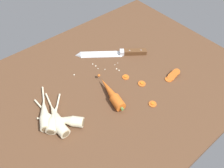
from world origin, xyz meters
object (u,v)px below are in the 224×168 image
at_px(chefs_knife, 110,53).
at_px(carrot_slice_stack, 173,76).
at_px(carrot_slice_stray_mid, 153,104).
at_px(parsnip_outer, 55,122).
at_px(carrot_slice_stray_far, 126,77).
at_px(whole_carrot, 112,94).
at_px(parsnip_back, 68,121).
at_px(carrot_slice_stray_near, 142,83).
at_px(parsnip_mid_right, 45,114).
at_px(parsnip_front, 54,118).
at_px(parsnip_mid_left, 56,117).

height_order(chefs_knife, carrot_slice_stack, same).
xyz_separation_m(chefs_knife, carrot_slice_stray_mid, (-0.06, -0.34, -0.00)).
distance_m(parsnip_outer, carrot_slice_stray_far, 0.36).
bearing_deg(whole_carrot, parsnip_back, 177.88).
bearing_deg(carrot_slice_stray_mid, parsnip_back, 155.55).
relative_size(carrot_slice_stack, carrot_slice_stray_far, 2.66).
height_order(carrot_slice_stray_near, carrot_slice_stray_mid, same).
bearing_deg(parsnip_mid_right, carrot_slice_stack, -17.89).
distance_m(parsnip_mid_right, carrot_slice_stray_mid, 0.42).
height_order(parsnip_back, carrot_slice_stray_mid, parsnip_back).
xyz_separation_m(whole_carrot, carrot_slice_stray_near, (0.15, -0.03, -0.02)).
bearing_deg(parsnip_outer, carrot_slice_stack, -12.62).
xyz_separation_m(chefs_knife, parsnip_front, (-0.40, -0.16, 0.01)).
distance_m(chefs_knife, parsnip_outer, 0.45).
height_order(parsnip_mid_right, parsnip_outer, same).
bearing_deg(carrot_slice_stray_far, parsnip_back, -173.10).
bearing_deg(parsnip_mid_right, parsnip_back, -57.89).
distance_m(parsnip_mid_left, parsnip_outer, 0.02).
distance_m(chefs_knife, carrot_slice_stack, 0.32).
height_order(parsnip_front, carrot_slice_stack, parsnip_front).
xyz_separation_m(parsnip_outer, carrot_slice_stray_mid, (0.35, -0.17, -0.02)).
xyz_separation_m(chefs_knife, carrot_slice_stack, (0.12, -0.30, 0.00)).
height_order(parsnip_front, parsnip_back, same).
distance_m(whole_carrot, parsnip_front, 0.25).
height_order(chefs_knife, parsnip_back, parsnip_back).
distance_m(chefs_knife, carrot_slice_stray_near, 0.24).
distance_m(parsnip_mid_left, carrot_slice_stray_near, 0.39).
bearing_deg(whole_carrot, chefs_knife, 52.22).
height_order(chefs_knife, carrot_slice_stray_mid, chefs_knife).
bearing_deg(chefs_knife, carrot_slice_stack, -68.38).
xyz_separation_m(parsnip_mid_right, carrot_slice_stray_mid, (0.36, -0.22, -0.02)).
height_order(whole_carrot, parsnip_front, whole_carrot).
distance_m(parsnip_mid_left, carrot_slice_stack, 0.53).
relative_size(carrot_slice_stray_near, carrot_slice_stray_mid, 1.05).
bearing_deg(carrot_slice_stray_far, parsnip_front, 179.59).
bearing_deg(parsnip_outer, carrot_slice_stray_far, 2.10).
xyz_separation_m(parsnip_mid_left, parsnip_back, (0.03, -0.04, 0.00)).
height_order(parsnip_mid_right, carrot_slice_stack, parsnip_mid_right).
height_order(parsnip_front, parsnip_outer, same).
bearing_deg(chefs_knife, parsnip_mid_left, -157.68).
distance_m(parsnip_outer, carrot_slice_stack, 0.54).
bearing_deg(carrot_slice_stack, parsnip_mid_right, 162.11).
bearing_deg(parsnip_front, parsnip_outer, -106.29).
bearing_deg(carrot_slice_stack, carrot_slice_stray_far, 141.02).
bearing_deg(chefs_knife, carrot_slice_stray_far, -105.26).
distance_m(parsnip_mid_right, carrot_slice_stack, 0.56).
height_order(whole_carrot, carrot_slice_stray_near, whole_carrot).
bearing_deg(carrot_slice_stray_far, carrot_slice_stray_near, -69.22).
bearing_deg(carrot_slice_stray_mid, parsnip_outer, 154.48).
distance_m(whole_carrot, parsnip_back, 0.21).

